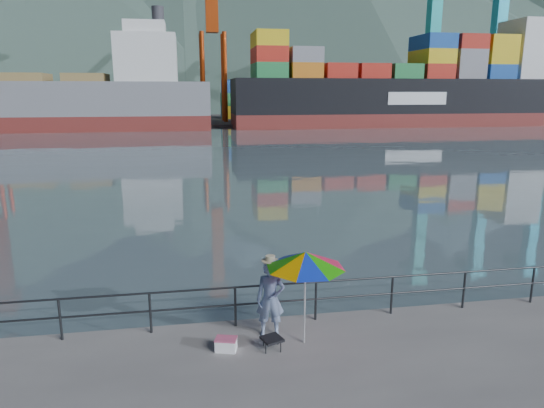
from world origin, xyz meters
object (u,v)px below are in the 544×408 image
(fisherman, at_px, (270,299))
(cooler_bag, at_px, (226,345))
(beach_umbrella, at_px, (305,260))
(container_ship, at_px, (414,90))
(bulk_carrier, at_px, (50,101))

(fisherman, distance_m, cooler_bag, 1.43)
(beach_umbrella, relative_size, cooler_bag, 5.04)
(cooler_bag, relative_size, container_ship, 0.01)
(cooler_bag, height_order, container_ship, container_ship)
(bulk_carrier, bearing_deg, beach_umbrella, -71.79)
(cooler_bag, height_order, bulk_carrier, bulk_carrier)
(container_ship, bearing_deg, fisherman, -117.76)
(fisherman, distance_m, container_ship, 78.81)
(bulk_carrier, bearing_deg, fisherman, -72.20)
(bulk_carrier, relative_size, container_ship, 0.88)
(beach_umbrella, height_order, bulk_carrier, bulk_carrier)
(cooler_bag, distance_m, container_ship, 79.82)
(cooler_bag, bearing_deg, fisherman, 41.44)
(beach_umbrella, relative_size, container_ship, 0.04)
(cooler_bag, bearing_deg, beach_umbrella, 16.96)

